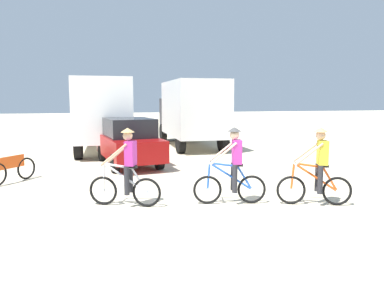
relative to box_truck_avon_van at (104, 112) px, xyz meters
The scene contains 8 objects.
ground_plane 11.03m from the box_truck_avon_van, 76.42° to the right, with size 120.00×120.00×0.00m, color beige.
box_truck_avon_van is the anchor object (origin of this frame).
box_truck_white_box 4.44m from the box_truck_avon_van, ahead, with size 2.45×6.77×3.35m.
sedan_parked 4.28m from the box_truck_avon_van, 78.45° to the right, with size 2.39×4.42×1.76m.
cyclist_orange_shirt 9.55m from the box_truck_avon_van, 87.78° to the right, with size 1.61×0.81×1.82m.
cyclist_cowboy_hat 10.34m from the box_truck_avon_van, 74.27° to the right, with size 1.71×0.57×1.82m.
cyclist_near_camera 11.52m from the box_truck_avon_van, 65.99° to the right, with size 1.65×0.73×1.82m.
bicycle_spare 6.97m from the box_truck_avon_van, 113.86° to the right, with size 1.09×1.42×0.97m.
Camera 1 is at (-2.76, -7.37, 2.47)m, focal length 34.52 mm.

